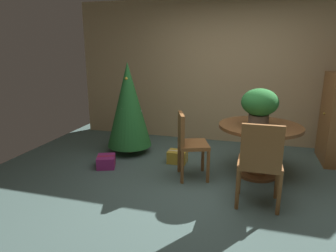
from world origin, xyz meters
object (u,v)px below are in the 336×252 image
object	(u,v)px
flower_vase	(260,104)
holiday_tree	(129,105)
wooden_chair_left	(188,141)
gift_box_purple	(106,161)
round_dining_table	(259,141)
gift_box_gold	(177,157)
wooden_chair_near	(260,160)

from	to	relation	value
flower_vase	holiday_tree	size ratio (longest dim) A/B	0.33
holiday_tree	flower_vase	bearing A→B (deg)	-12.44
wooden_chair_left	holiday_tree	world-z (taller)	holiday_tree
wooden_chair_left	gift_box_purple	world-z (taller)	wooden_chair_left
flower_vase	holiday_tree	distance (m)	2.11
round_dining_table	gift_box_gold	world-z (taller)	round_dining_table
round_dining_table	wooden_chair_left	xyz separation A→B (m)	(-0.92, -0.33, 0.02)
wooden_chair_left	wooden_chair_near	bearing A→B (deg)	-31.75
gift_box_purple	flower_vase	bearing A→B (deg)	6.68
round_dining_table	holiday_tree	size ratio (longest dim) A/B	0.73
gift_box_purple	gift_box_gold	size ratio (longest dim) A/B	1.31
wooden_chair_near	holiday_tree	distance (m)	2.46
gift_box_gold	gift_box_purple	bearing A→B (deg)	-154.62
flower_vase	wooden_chair_near	size ratio (longest dim) A/B	0.51
holiday_tree	gift_box_gold	size ratio (longest dim) A/B	5.33
flower_vase	wooden_chair_left	world-z (taller)	flower_vase
flower_vase	wooden_chair_near	distance (m)	0.95
wooden_chair_near	holiday_tree	xyz separation A→B (m)	(-2.08, 1.28, 0.27)
wooden_chair_left	gift_box_purple	size ratio (longest dim) A/B	2.42
wooden_chair_left	flower_vase	bearing A→B (deg)	16.61
flower_vase	holiday_tree	world-z (taller)	holiday_tree
wooden_chair_left	holiday_tree	xyz separation A→B (m)	(-1.17, 0.72, 0.31)
flower_vase	gift_box_purple	bearing A→B (deg)	-173.32
round_dining_table	gift_box_purple	bearing A→B (deg)	-171.61
round_dining_table	wooden_chair_near	size ratio (longest dim) A/B	1.13
wooden_chair_left	gift_box_purple	bearing A→B (deg)	179.39
wooden_chair_near	gift_box_purple	bearing A→B (deg)	165.04
round_dining_table	wooden_chair_left	bearing A→B (deg)	-160.00
holiday_tree	round_dining_table	bearing A→B (deg)	-10.41
round_dining_table	wooden_chair_near	bearing A→B (deg)	-90.00
holiday_tree	gift_box_purple	size ratio (longest dim) A/B	4.08
gift_box_gold	holiday_tree	bearing A→B (deg)	165.13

